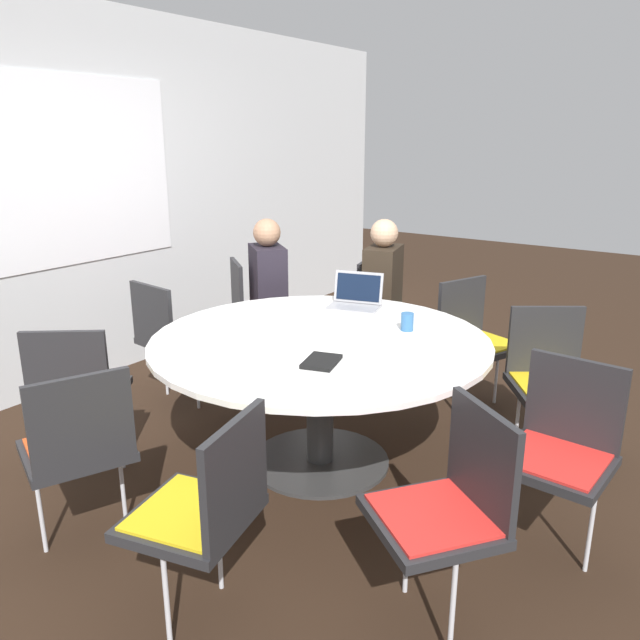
# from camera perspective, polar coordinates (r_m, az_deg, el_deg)

# --- Properties ---
(ground_plane) EXTENTS (16.00, 16.00, 0.00)m
(ground_plane) POSITION_cam_1_polar(r_m,az_deg,el_deg) (3.66, 0.00, -12.85)
(ground_plane) COLOR black
(wall_back) EXTENTS (8.00, 0.07, 2.70)m
(wall_back) POSITION_cam_1_polar(r_m,az_deg,el_deg) (4.83, -22.23, 10.09)
(wall_back) COLOR silver
(wall_back) RESTS_ON ground_plane
(conference_table) EXTENTS (1.83, 1.83, 0.75)m
(conference_table) POSITION_cam_1_polar(r_m,az_deg,el_deg) (3.40, 0.00, -3.71)
(conference_table) COLOR #333333
(conference_table) RESTS_ON ground_plane
(chair_0) EXTENTS (0.53, 0.52, 0.87)m
(chair_0) POSITION_cam_1_polar(r_m,az_deg,el_deg) (4.90, 5.62, 1.45)
(chair_0) COLOR #262628
(chair_0) RESTS_ON ground_plane
(chair_1) EXTENTS (0.60, 0.61, 0.87)m
(chair_1) POSITION_cam_1_polar(r_m,az_deg,el_deg) (4.89, -6.06, 1.42)
(chair_1) COLOR #262628
(chair_1) RESTS_ON ground_plane
(chair_2) EXTENTS (0.47, 0.48, 0.87)m
(chair_2) POSITION_cam_1_polar(r_m,az_deg,el_deg) (4.31, -13.58, -1.08)
(chair_2) COLOR #262628
(chair_2) RESTS_ON ground_plane
(chair_3) EXTENTS (0.60, 0.61, 0.87)m
(chair_3) POSITION_cam_1_polar(r_m,az_deg,el_deg) (3.55, -21.32, -5.66)
(chair_3) COLOR #262628
(chair_3) RESTS_ON ground_plane
(chair_4) EXTENTS (0.57, 0.55, 0.87)m
(chair_4) POSITION_cam_1_polar(r_m,az_deg,el_deg) (2.94, -21.21, -10.34)
(chair_4) COLOR #262628
(chair_4) RESTS_ON ground_plane
(chair_5) EXTENTS (0.53, 0.51, 0.87)m
(chair_5) POSITION_cam_1_polar(r_m,az_deg,el_deg) (2.38, -10.39, -16.16)
(chair_5) COLOR #262628
(chair_5) RESTS_ON ground_plane
(chair_6) EXTENTS (0.60, 0.60, 0.87)m
(chair_6) POSITION_cam_1_polar(r_m,az_deg,el_deg) (2.41, 11.71, -15.81)
(chair_6) COLOR #262628
(chair_6) RESTS_ON ground_plane
(chair_7) EXTENTS (0.45, 0.47, 0.87)m
(chair_7) POSITION_cam_1_polar(r_m,az_deg,el_deg) (2.94, 21.19, -10.38)
(chair_7) COLOR #262628
(chair_7) RESTS_ON ground_plane
(chair_8) EXTENTS (0.60, 0.60, 0.87)m
(chair_8) POSITION_cam_1_polar(r_m,az_deg,el_deg) (3.73, 20.30, -4.49)
(chair_8) COLOR #262628
(chair_8) RESTS_ON ground_plane
(chair_9) EXTENTS (0.56, 0.55, 0.87)m
(chair_9) POSITION_cam_1_polar(r_m,az_deg,el_deg) (4.29, 13.91, -1.18)
(chair_9) COLOR #262628
(chair_9) RESTS_ON ground_plane
(person_0) EXTENTS (0.41, 0.32, 1.22)m
(person_0) POSITION_cam_1_polar(r_m,az_deg,el_deg) (4.61, 5.93, 2.92)
(person_0) COLOR #2D2319
(person_0) RESTS_ON ground_plane
(person_1) EXTENTS (0.40, 0.42, 1.22)m
(person_1) POSITION_cam_1_polar(r_m,az_deg,el_deg) (4.63, -4.57, 3.03)
(person_1) COLOR #231E28
(person_1) RESTS_ON ground_plane
(laptop) EXTENTS (0.31, 0.37, 0.21)m
(laptop) POSITION_cam_1_polar(r_m,az_deg,el_deg) (3.94, 3.29, 1.96)
(laptop) COLOR #99999E
(laptop) RESTS_ON conference_table
(spiral_notebook) EXTENTS (0.24, 0.20, 0.02)m
(spiral_notebook) POSITION_cam_1_polar(r_m,az_deg,el_deg) (2.98, 0.13, -3.81)
(spiral_notebook) COLOR black
(spiral_notebook) RESTS_ON conference_table
(coffee_cup) EXTENTS (0.07, 0.07, 0.10)m
(coffee_cup) POSITION_cam_1_polar(r_m,az_deg,el_deg) (3.50, 7.98, -0.16)
(coffee_cup) COLOR #33669E
(coffee_cup) RESTS_ON conference_table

